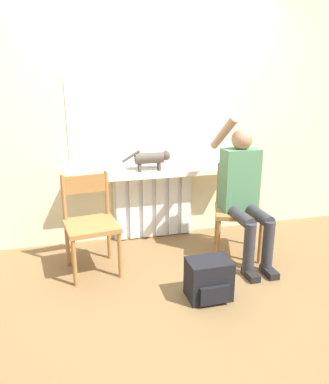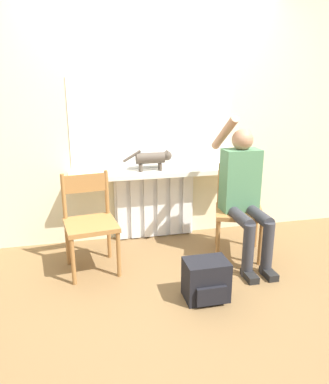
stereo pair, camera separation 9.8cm
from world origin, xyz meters
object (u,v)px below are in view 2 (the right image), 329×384
at_px(person, 244,190).
at_px(cat, 153,158).
at_px(chair_left, 90,221).
at_px(backpack, 206,280).
at_px(chair_right, 239,209).

xyz_separation_m(person, cat, (-0.72, 0.62, 0.21)).
relative_size(person, cat, 2.70).
xyz_separation_m(chair_left, backpack, (0.84, -0.70, -0.30)).
bearing_deg(person, backpack, -133.25).
bearing_deg(chair_left, chair_right, -7.34).
height_order(person, cat, person).
bearing_deg(person, cat, 139.40).
xyz_separation_m(chair_left, chair_right, (1.41, -0.00, 0.00)).
bearing_deg(chair_left, cat, 29.39).
distance_m(chair_right, cat, 0.99).
relative_size(chair_right, backpack, 2.58).
relative_size(chair_right, cat, 1.72).
height_order(chair_right, person, person).
bearing_deg(person, chair_left, 175.36).
relative_size(chair_right, person, 0.63).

